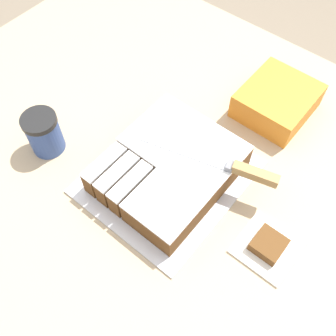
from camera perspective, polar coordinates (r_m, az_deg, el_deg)
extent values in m
plane|color=#7F705B|center=(1.81, -0.25, -14.44)|extent=(8.00, 8.00, 0.00)
cube|color=tan|center=(1.38, -0.32, -8.40)|extent=(1.40, 1.10, 0.92)
cube|color=silver|center=(0.93, 0.00, -1.28)|extent=(0.32, 0.37, 0.01)
cube|color=brown|center=(0.93, 2.38, 2.33)|extent=(0.26, 0.18, 0.06)
cube|color=white|center=(0.90, 2.46, 3.63)|extent=(0.26, 0.18, 0.01)
cube|color=brown|center=(0.85, -0.70, -6.37)|extent=(0.14, 0.12, 0.06)
cube|color=white|center=(0.82, -0.73, -5.26)|extent=(0.14, 0.12, 0.01)
cube|color=brown|center=(0.91, -9.00, -0.40)|extent=(0.03, 0.12, 0.06)
cube|color=white|center=(0.88, -9.30, 0.84)|extent=(0.03, 0.12, 0.01)
cube|color=brown|center=(0.89, -7.22, -1.74)|extent=(0.03, 0.12, 0.06)
cube|color=white|center=(0.86, -7.47, -0.52)|extent=(0.03, 0.12, 0.01)
cube|color=brown|center=(0.88, -5.37, -3.13)|extent=(0.03, 0.12, 0.06)
cube|color=white|center=(0.85, -5.56, -1.94)|extent=(0.03, 0.12, 0.01)
cube|color=silver|center=(0.88, 2.11, 2.55)|extent=(0.23, 0.08, 0.00)
cube|color=slate|center=(0.86, 8.97, 0.31)|extent=(0.02, 0.03, 0.02)
cube|color=olive|center=(0.86, 12.56, -0.86)|extent=(0.10, 0.05, 0.02)
cylinder|color=#334C8C|center=(0.99, -17.46, 4.60)|extent=(0.08, 0.08, 0.10)
cylinder|color=black|center=(0.95, -18.29, 6.57)|extent=(0.08, 0.08, 0.01)
cube|color=white|center=(0.88, 14.18, -11.10)|extent=(0.12, 0.12, 0.01)
cube|color=brown|center=(0.87, 14.40, -10.71)|extent=(0.06, 0.06, 0.03)
cube|color=orange|center=(1.07, 15.54, 9.35)|extent=(0.17, 0.19, 0.07)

